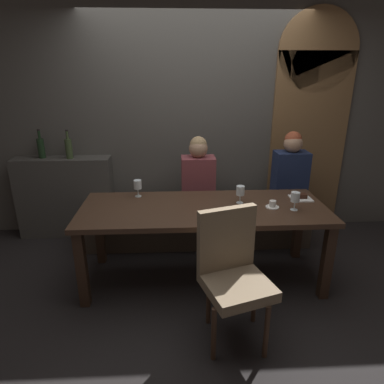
{
  "coord_description": "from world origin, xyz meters",
  "views": [
    {
      "loc": [
        -0.25,
        -2.78,
        1.88
      ],
      "look_at": [
        -0.1,
        0.11,
        0.84
      ],
      "focal_mm": 31.43,
      "sensor_mm": 36.0,
      "label": 1
    }
  ],
  "objects_px": {
    "chair_near_side": "(232,268)",
    "espresso_cup": "(273,205)",
    "wine_bottle_dark_red": "(41,148)",
    "banquette_bench": "(198,225)",
    "wine_glass_center_back": "(295,197)",
    "dessert_plate": "(301,197)",
    "wine_glass_end_left": "(240,191)",
    "wine_bottle_pale_label": "(69,148)",
    "dining_table": "(203,216)",
    "diner_bearded": "(290,171)",
    "diner_redhead": "(198,175)",
    "wine_glass_near_left": "(138,185)"
  },
  "relations": [
    {
      "from": "diner_bearded",
      "to": "diner_redhead",
      "type": "bearing_deg",
      "value": -178.86
    },
    {
      "from": "wine_glass_end_left",
      "to": "espresso_cup",
      "type": "bearing_deg",
      "value": -24.46
    },
    {
      "from": "wine_bottle_pale_label",
      "to": "wine_glass_end_left",
      "type": "distance_m",
      "value": 2.03
    },
    {
      "from": "wine_glass_center_back",
      "to": "dessert_plate",
      "type": "distance_m",
      "value": 0.32
    },
    {
      "from": "wine_glass_center_back",
      "to": "espresso_cup",
      "type": "relative_size",
      "value": 1.37
    },
    {
      "from": "banquette_bench",
      "to": "espresso_cup",
      "type": "bearing_deg",
      "value": -50.84
    },
    {
      "from": "wine_glass_near_left",
      "to": "dessert_plate",
      "type": "xyz_separation_m",
      "value": [
        1.55,
        -0.15,
        -0.1
      ]
    },
    {
      "from": "banquette_bench",
      "to": "wine_glass_near_left",
      "type": "distance_m",
      "value": 0.97
    },
    {
      "from": "dining_table",
      "to": "wine_bottle_pale_label",
      "type": "distance_m",
      "value": 1.81
    },
    {
      "from": "wine_glass_center_back",
      "to": "espresso_cup",
      "type": "distance_m",
      "value": 0.21
    },
    {
      "from": "diner_redhead",
      "to": "wine_glass_end_left",
      "type": "bearing_deg",
      "value": -61.44
    },
    {
      "from": "banquette_bench",
      "to": "wine_bottle_dark_red",
      "type": "relative_size",
      "value": 7.67
    },
    {
      "from": "chair_near_side",
      "to": "espresso_cup",
      "type": "distance_m",
      "value": 0.84
    },
    {
      "from": "wine_glass_near_left",
      "to": "wine_bottle_pale_label",
      "type": "bearing_deg",
      "value": 139.19
    },
    {
      "from": "wine_glass_end_left",
      "to": "wine_bottle_pale_label",
      "type": "bearing_deg",
      "value": 152.22
    },
    {
      "from": "wine_glass_end_left",
      "to": "diner_bearded",
      "type": "bearing_deg",
      "value": 43.7
    },
    {
      "from": "dining_table",
      "to": "chair_near_side",
      "type": "xyz_separation_m",
      "value": [
        0.15,
        -0.72,
        -0.09
      ]
    },
    {
      "from": "banquette_bench",
      "to": "dessert_plate",
      "type": "distance_m",
      "value": 1.21
    },
    {
      "from": "espresso_cup",
      "to": "dessert_plate",
      "type": "height_order",
      "value": "espresso_cup"
    },
    {
      "from": "wine_glass_end_left",
      "to": "banquette_bench",
      "type": "bearing_deg",
      "value": 118.55
    },
    {
      "from": "wine_bottle_dark_red",
      "to": "wine_bottle_pale_label",
      "type": "distance_m",
      "value": 0.32
    },
    {
      "from": "banquette_bench",
      "to": "diner_redhead",
      "type": "xyz_separation_m",
      "value": [
        -0.0,
        0.0,
        0.6
      ]
    },
    {
      "from": "dining_table",
      "to": "wine_bottle_pale_label",
      "type": "bearing_deg",
      "value": 144.92
    },
    {
      "from": "banquette_bench",
      "to": "wine_bottle_pale_label",
      "type": "bearing_deg",
      "value": 167.8
    },
    {
      "from": "dining_table",
      "to": "diner_bearded",
      "type": "height_order",
      "value": "diner_bearded"
    },
    {
      "from": "banquette_bench",
      "to": "wine_glass_center_back",
      "type": "xyz_separation_m",
      "value": [
        0.78,
        -0.82,
        0.63
      ]
    },
    {
      "from": "wine_bottle_pale_label",
      "to": "wine_glass_center_back",
      "type": "bearing_deg",
      "value": -26.89
    },
    {
      "from": "wine_bottle_pale_label",
      "to": "wine_glass_center_back",
      "type": "height_order",
      "value": "wine_bottle_pale_label"
    },
    {
      "from": "wine_glass_end_left",
      "to": "dessert_plate",
      "type": "distance_m",
      "value": 0.61
    },
    {
      "from": "chair_near_side",
      "to": "diner_redhead",
      "type": "distance_m",
      "value": 1.46
    },
    {
      "from": "dessert_plate",
      "to": "wine_bottle_dark_red",
      "type": "bearing_deg",
      "value": 161.54
    },
    {
      "from": "wine_glass_end_left",
      "to": "diner_redhead",
      "type": "bearing_deg",
      "value": 118.56
    },
    {
      "from": "chair_near_side",
      "to": "espresso_cup",
      "type": "relative_size",
      "value": 8.17
    },
    {
      "from": "dining_table",
      "to": "wine_bottle_dark_red",
      "type": "relative_size",
      "value": 6.75
    },
    {
      "from": "wine_glass_center_back",
      "to": "dessert_plate",
      "type": "relative_size",
      "value": 0.86
    },
    {
      "from": "wine_bottle_pale_label",
      "to": "diner_redhead",
      "type": "bearing_deg",
      "value": -12.18
    },
    {
      "from": "banquette_bench",
      "to": "wine_bottle_pale_label",
      "type": "relative_size",
      "value": 7.67
    },
    {
      "from": "wine_bottle_dark_red",
      "to": "wine_glass_end_left",
      "type": "height_order",
      "value": "wine_bottle_dark_red"
    },
    {
      "from": "dining_table",
      "to": "chair_near_side",
      "type": "bearing_deg",
      "value": -78.46
    },
    {
      "from": "chair_near_side",
      "to": "wine_bottle_pale_label",
      "type": "xyz_separation_m",
      "value": [
        -1.59,
        1.74,
        0.51
      ]
    },
    {
      "from": "dining_table",
      "to": "diner_redhead",
      "type": "distance_m",
      "value": 0.72
    },
    {
      "from": "chair_near_side",
      "to": "wine_bottle_dark_red",
      "type": "bearing_deg",
      "value": 137.09
    },
    {
      "from": "diner_bearded",
      "to": "banquette_bench",
      "type": "bearing_deg",
      "value": -178.82
    },
    {
      "from": "diner_redhead",
      "to": "wine_glass_end_left",
      "type": "relative_size",
      "value": 4.83
    },
    {
      "from": "dining_table",
      "to": "wine_bottle_dark_red",
      "type": "height_order",
      "value": "wine_bottle_dark_red"
    },
    {
      "from": "chair_near_side",
      "to": "wine_bottle_dark_red",
      "type": "height_order",
      "value": "wine_bottle_dark_red"
    },
    {
      "from": "wine_bottle_dark_red",
      "to": "espresso_cup",
      "type": "distance_m",
      "value": 2.63
    },
    {
      "from": "banquette_bench",
      "to": "dessert_plate",
      "type": "relative_size",
      "value": 13.16
    },
    {
      "from": "diner_bearded",
      "to": "wine_bottle_pale_label",
      "type": "bearing_deg",
      "value": 173.26
    },
    {
      "from": "wine_bottle_dark_red",
      "to": "espresso_cup",
      "type": "relative_size",
      "value": 2.72
    }
  ]
}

